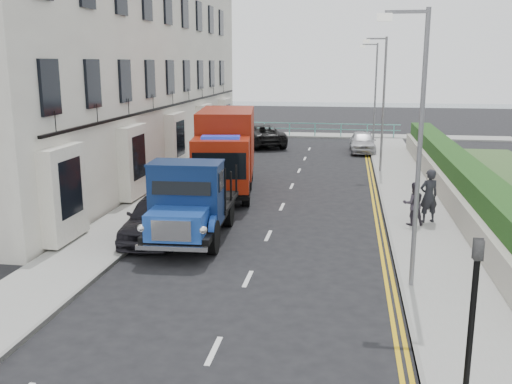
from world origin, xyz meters
name	(u,v)px	position (x,y,z in m)	size (l,w,h in m)	color
ground	(259,255)	(0.00, 0.00, 0.00)	(120.00, 120.00, 0.00)	black
pavement_west	(180,186)	(-5.20, 9.00, 0.06)	(2.40, 38.00, 0.12)	gray
pavement_east	(409,194)	(5.30, 9.00, 0.06)	(2.60, 38.00, 0.12)	gray
promenade	(315,135)	(0.00, 29.00, 0.06)	(30.00, 2.50, 0.12)	gray
sea_plane	(329,107)	(0.00, 60.00, 0.00)	(120.00, 120.00, 0.00)	slate
terrace_west	(119,34)	(-9.47, 13.00, 7.17)	(6.31, 30.20, 14.25)	white
garden_east	(455,176)	(7.21, 9.00, 0.90)	(1.45, 28.00, 1.75)	#B2AD9E
seafront_railing	(315,130)	(0.00, 28.20, 0.58)	(13.00, 0.08, 1.11)	#59B2A5
lamp_near	(415,135)	(4.18, -2.00, 4.00)	(1.23, 0.18, 7.00)	slate
lamp_mid	(381,97)	(4.18, 14.00, 4.00)	(1.23, 0.18, 7.00)	slate
lamp_far	(374,88)	(4.18, 24.00, 4.00)	(1.23, 0.18, 7.00)	slate
traffic_signal	(474,301)	(4.60, -7.50, 2.07)	(0.16, 0.20, 3.10)	black
bedford_lorry	(188,207)	(-2.43, 0.77, 1.23)	(2.53, 5.76, 2.67)	black
red_lorry	(226,149)	(-2.86, 8.52, 1.93)	(3.30, 7.19, 3.63)	black
parked_car_front	(158,217)	(-3.60, 1.16, 0.74)	(1.75, 4.35, 1.48)	black
parked_car_mid	(216,171)	(-3.60, 9.68, 0.70)	(1.49, 4.27, 1.41)	#5F79CD
parked_car_rear	(228,162)	(-3.60, 12.43, 0.67)	(1.88, 4.62, 1.34)	silver
seafront_car_left	(260,135)	(-3.50, 22.93, 0.77)	(2.56, 5.55, 1.54)	black
seafront_car_right	(363,142)	(3.50, 21.10, 0.68)	(1.62, 4.02, 1.37)	#B8B9BE
pedestrian_east_near	(429,196)	(5.48, 4.19, 1.09)	(0.71, 0.46, 1.93)	#232328
pedestrian_east_far	(413,204)	(4.91, 3.75, 0.89)	(0.75, 0.58, 1.54)	#37313C
pedestrian_west_near	(201,158)	(-4.92, 11.90, 0.91)	(0.93, 0.39, 1.59)	#1A1D30
pedestrian_west_far	(196,166)	(-4.40, 8.98, 1.03)	(0.89, 0.58, 1.81)	#3C332B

